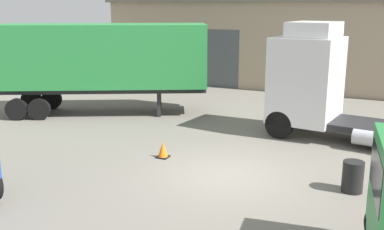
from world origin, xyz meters
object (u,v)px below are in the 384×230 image
object	(u,v)px
tractor_unit_white	(319,84)
traffic_cone	(163,150)
oil_drum	(353,177)
container_trailer_green	(104,58)

from	to	relation	value
tractor_unit_white	traffic_cone	size ratio (longest dim) A/B	12.65
oil_drum	container_trailer_green	bearing A→B (deg)	157.36
traffic_cone	tractor_unit_white	bearing A→B (deg)	48.78
oil_drum	traffic_cone	world-z (taller)	oil_drum
container_trailer_green	traffic_cone	bearing A→B (deg)	-66.73
container_trailer_green	oil_drum	world-z (taller)	container_trailer_green
oil_drum	traffic_cone	distance (m)	6.17
tractor_unit_white	oil_drum	size ratio (longest dim) A/B	7.91
tractor_unit_white	oil_drum	distance (m)	5.78
tractor_unit_white	traffic_cone	bearing A→B (deg)	56.49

